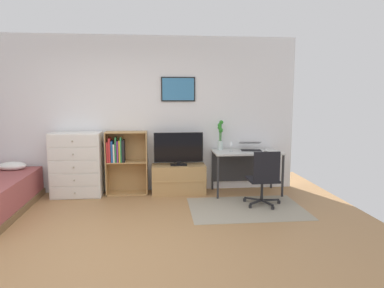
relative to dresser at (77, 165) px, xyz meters
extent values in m
plane|color=#A87A4C|center=(0.74, -2.15, -0.54)|extent=(7.20, 7.20, 0.00)
cube|color=white|center=(0.74, 0.28, 0.81)|extent=(6.12, 0.06, 2.70)
cube|color=black|center=(1.72, 0.23, 1.25)|extent=(0.59, 0.02, 0.42)
cube|color=teal|center=(1.72, 0.22, 1.25)|extent=(0.55, 0.01, 0.38)
cube|color=#9E937F|center=(2.67, -0.92, -0.53)|extent=(1.70, 1.20, 0.01)
ellipsoid|color=white|center=(-1.01, -0.05, 0.01)|extent=(0.45, 0.29, 0.14)
cube|color=white|center=(0.00, 0.01, 0.00)|extent=(0.82, 0.42, 1.08)
cube|color=silver|center=(0.00, -0.21, -0.43)|extent=(0.78, 0.01, 0.19)
sphere|color=#A59E8C|center=(0.00, -0.23, -0.43)|extent=(0.03, 0.03, 0.03)
cube|color=silver|center=(0.00, -0.21, -0.21)|extent=(0.78, 0.01, 0.19)
sphere|color=#A59E8C|center=(0.00, -0.23, -0.21)|extent=(0.03, 0.03, 0.03)
cube|color=silver|center=(0.00, -0.21, 0.00)|extent=(0.78, 0.01, 0.19)
sphere|color=#A59E8C|center=(0.00, -0.23, 0.00)|extent=(0.03, 0.03, 0.03)
cube|color=silver|center=(0.00, -0.21, 0.21)|extent=(0.78, 0.01, 0.19)
sphere|color=#A59E8C|center=(0.00, -0.23, 0.21)|extent=(0.03, 0.03, 0.03)
cube|color=silver|center=(0.00, -0.21, 0.43)|extent=(0.78, 0.01, 0.19)
sphere|color=#A59E8C|center=(0.00, -0.23, 0.43)|extent=(0.03, 0.03, 0.03)
cube|color=tan|center=(0.48, 0.07, 0.00)|extent=(0.02, 0.30, 1.08)
cube|color=tan|center=(1.16, 0.07, 0.00)|extent=(0.02, 0.30, 1.08)
cube|color=tan|center=(0.82, 0.07, -0.53)|extent=(0.70, 0.30, 0.02)
cube|color=tan|center=(0.82, 0.07, 0.02)|extent=(0.66, 0.30, 0.02)
cube|color=tan|center=(0.82, 0.07, 0.53)|extent=(0.66, 0.30, 0.02)
cube|color=tan|center=(0.82, 0.21, 0.00)|extent=(0.70, 0.01, 1.08)
cube|color=red|center=(0.51, 0.03, 0.20)|extent=(0.03, 0.21, 0.34)
cube|color=red|center=(0.55, 0.03, 0.24)|extent=(0.03, 0.20, 0.41)
cube|color=#1E519E|center=(0.59, 0.02, 0.21)|extent=(0.03, 0.18, 0.36)
cube|color=white|center=(0.62, 0.02, 0.18)|extent=(0.03, 0.19, 0.31)
cube|color=#2D8C4C|center=(0.65, 0.02, 0.24)|extent=(0.02, 0.20, 0.42)
cube|color=#8C388C|center=(0.68, 0.03, 0.21)|extent=(0.02, 0.21, 0.36)
cube|color=gold|center=(0.71, 0.01, 0.22)|extent=(0.02, 0.17, 0.37)
cube|color=#2D8C4C|center=(0.74, 0.01, 0.24)|extent=(0.02, 0.17, 0.42)
cube|color=black|center=(0.77, 0.03, 0.22)|extent=(0.04, 0.21, 0.37)
cube|color=tan|center=(1.70, 0.02, -0.29)|extent=(0.92, 0.40, 0.50)
cube|color=tan|center=(1.70, -0.19, -0.29)|extent=(0.92, 0.01, 0.02)
cube|color=black|center=(1.70, 0.00, -0.03)|extent=(0.28, 0.16, 0.02)
cube|color=black|center=(1.70, 0.00, 0.00)|extent=(0.06, 0.04, 0.05)
cube|color=black|center=(1.70, 0.00, 0.27)|extent=(0.84, 0.02, 0.51)
cube|color=black|center=(1.70, -0.02, 0.27)|extent=(0.81, 0.01, 0.48)
cube|color=silver|center=(2.87, -0.10, 0.19)|extent=(1.15, 0.63, 0.03)
cube|color=#2D2D30|center=(2.32, -0.39, -0.18)|extent=(0.03, 0.03, 0.71)
cube|color=#2D2D30|center=(3.41, -0.39, -0.18)|extent=(0.03, 0.03, 0.71)
cube|color=#2D2D30|center=(2.32, 0.19, -0.18)|extent=(0.03, 0.03, 0.71)
cube|color=#2D2D30|center=(3.41, 0.19, -0.18)|extent=(0.03, 0.03, 0.71)
cube|color=#2D2D30|center=(2.87, 0.21, -0.15)|extent=(1.09, 0.02, 0.50)
cylinder|color=#232326|center=(3.23, -0.74, -0.51)|extent=(0.05, 0.05, 0.05)
cube|color=#232326|center=(3.09, -0.74, -0.47)|extent=(0.28, 0.03, 0.02)
cylinder|color=#232326|center=(3.03, -0.48, -0.51)|extent=(0.05, 0.05, 0.05)
cube|color=#232326|center=(2.99, -0.61, -0.47)|extent=(0.11, 0.28, 0.02)
cylinder|color=#232326|center=(2.72, -0.58, -0.51)|extent=(0.05, 0.05, 0.05)
cube|color=#232326|center=(2.84, -0.66, -0.47)|extent=(0.25, 0.19, 0.02)
cylinder|color=#232326|center=(2.73, -0.91, -0.51)|extent=(0.05, 0.05, 0.05)
cube|color=#232326|center=(2.84, -0.83, -0.47)|extent=(0.24, 0.19, 0.02)
cylinder|color=#232326|center=(3.04, -1.01, -0.51)|extent=(0.05, 0.05, 0.05)
cube|color=#232326|center=(3.00, -0.88, -0.47)|extent=(0.12, 0.27, 0.02)
cylinder|color=#232326|center=(2.95, -0.74, -0.31)|extent=(0.04, 0.04, 0.30)
cube|color=black|center=(2.95, -0.74, -0.14)|extent=(0.44, 0.44, 0.03)
cube|color=black|center=(2.95, -0.94, 0.10)|extent=(0.40, 0.04, 0.45)
cube|color=#B7B7BC|center=(2.94, -0.11, 0.21)|extent=(0.40, 0.30, 0.01)
cube|color=black|center=(2.94, -0.12, 0.22)|extent=(0.37, 0.27, 0.00)
cube|color=#B7B7BC|center=(2.96, 0.04, 0.33)|extent=(0.40, 0.28, 0.07)
cube|color=black|center=(2.96, 0.04, 0.33)|extent=(0.37, 0.26, 0.06)
ellipsoid|color=silver|center=(3.19, -0.15, 0.22)|extent=(0.06, 0.10, 0.03)
cylinder|color=silver|center=(2.44, 0.09, 0.28)|extent=(0.09, 0.09, 0.16)
cylinder|color=#3D8438|center=(2.46, 0.09, 0.47)|extent=(0.01, 0.01, 0.44)
sphere|color=#308B2C|center=(2.46, 0.09, 0.69)|extent=(0.07, 0.07, 0.07)
cylinder|color=#3D8438|center=(2.45, 0.10, 0.39)|extent=(0.01, 0.01, 0.28)
sphere|color=#308B2C|center=(2.45, 0.10, 0.53)|extent=(0.07, 0.07, 0.07)
cylinder|color=#3D8438|center=(2.43, 0.10, 0.44)|extent=(0.01, 0.01, 0.39)
sphere|color=#308B2C|center=(2.43, 0.10, 0.64)|extent=(0.07, 0.07, 0.07)
cylinder|color=#3D8438|center=(2.42, 0.08, 0.42)|extent=(0.01, 0.01, 0.34)
sphere|color=#308B2C|center=(2.42, 0.08, 0.59)|extent=(0.07, 0.07, 0.07)
cylinder|color=#3D8438|center=(2.45, 0.08, 0.40)|extent=(0.01, 0.01, 0.30)
sphere|color=#308B2C|center=(2.45, 0.08, 0.55)|extent=(0.07, 0.07, 0.07)
cylinder|color=silver|center=(2.59, -0.12, 0.20)|extent=(0.06, 0.06, 0.01)
cylinder|color=silver|center=(2.59, -0.12, 0.26)|extent=(0.01, 0.01, 0.10)
cone|color=silver|center=(2.59, -0.12, 0.34)|extent=(0.07, 0.07, 0.07)
camera|label=1|loc=(1.38, -5.74, 1.12)|focal=31.86mm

